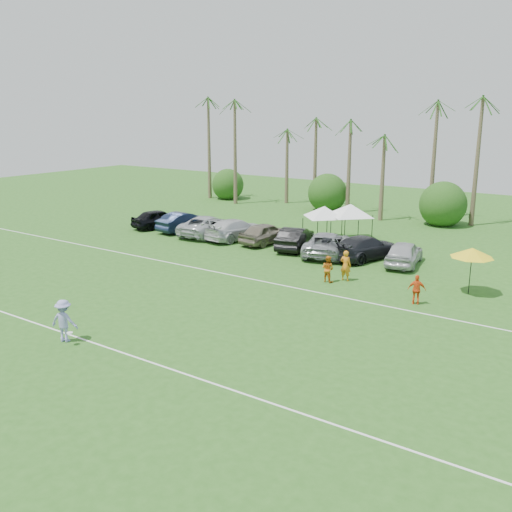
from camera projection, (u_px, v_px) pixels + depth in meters
The scene contains 29 objects.
ground at pixel (35, 351), 24.49m from camera, with size 120.00×120.00×0.00m, color #295C1B.
field_lines at pixel (164, 301), 30.87m from camera, with size 80.00×12.10×0.01m.
palm_tree_0 at pixel (203, 132), 64.99m from camera, with size 2.40×2.40×8.90m.
palm_tree_1 at pixel (238, 125), 62.02m from camera, with size 2.40×2.40×9.90m.
palm_tree_2 at pixel (277, 117), 59.06m from camera, with size 2.40×2.40×10.90m.
palm_tree_3 at pixel (311, 109), 56.65m from camera, with size 2.40×2.40×11.90m.
palm_tree_4 at pixel (346, 136), 55.10m from camera, with size 2.40×2.40×8.90m.
palm_tree_5 at pixel (386, 128), 52.68m from camera, with size 2.40×2.40×9.90m.
palm_tree_6 at pixel (430, 119), 50.27m from camera, with size 2.40×2.40×10.90m.
palm_tree_7 at pixel (477, 109), 47.86m from camera, with size 2.40×2.40×11.90m.
bush_tree_0 at pixel (230, 183), 65.56m from camera, with size 4.00×4.00×4.00m.
bush_tree_1 at pixel (331, 192), 58.42m from camera, with size 4.00×4.00×4.00m.
bush_tree_2 at pixel (449, 203), 51.83m from camera, with size 4.00×4.00×4.00m.
sideline_player_a at pixel (346, 266), 34.27m from camera, with size 0.68×0.45×1.88m, color orange.
sideline_player_b at pixel (328, 269), 34.06m from camera, with size 0.79×0.61×1.62m, color #CE6816.
sideline_player_c at pixel (417, 290), 30.16m from camera, with size 0.94×0.39×1.61m, color #F0541A.
canopy_tent_left at pixel (325, 206), 44.78m from camera, with size 3.83×3.83×3.10m.
canopy_tent_right at pixel (351, 204), 44.59m from camera, with size 4.12×4.12×3.34m.
market_umbrella at pixel (472, 253), 31.47m from camera, with size 2.38×2.38×2.65m.
frisbee_player at pixel (64, 321), 25.28m from camera, with size 1.42×1.09×1.95m.
parked_car_0 at pixel (159, 219), 49.59m from camera, with size 1.93×4.79×1.63m, color black.
parked_car_1 at pixel (184, 222), 48.24m from camera, with size 1.73×4.95×1.63m, color #121C34.
parked_car_2 at pixel (208, 226), 46.62m from camera, with size 2.71×5.87×1.63m, color #B2B5B8.
parked_car_3 at pixel (236, 229), 45.20m from camera, with size 2.29×5.62×1.63m, color silver.
parked_car_4 at pixel (266, 233), 43.80m from camera, with size 1.93×4.79×1.63m, color #7B715D.
parked_car_5 at pixel (295, 238), 42.10m from camera, with size 1.73×4.95×1.63m, color black.
parked_car_6 at pixel (327, 244), 40.41m from camera, with size 2.71×5.87×1.63m, color #919499.
parked_car_7 at pixel (366, 247), 39.27m from camera, with size 2.29×5.62×1.63m, color black.
parked_car_8 at pixel (404, 253), 37.76m from camera, with size 1.93×4.79×1.63m, color #B5B6B9.
Camera 1 is at (20.70, -13.28, 10.10)m, focal length 40.00 mm.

